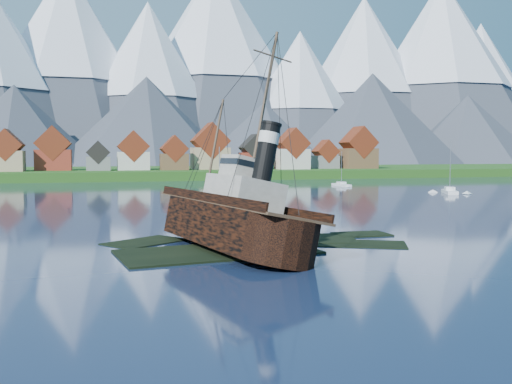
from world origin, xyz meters
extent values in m
plane|color=#172441|center=(0.00, 0.00, 0.00)|extent=(1400.00, 1400.00, 0.00)
cube|color=black|center=(-3.00, -2.00, -0.32)|extent=(19.08, 11.42, 1.00)
cube|color=black|center=(6.00, 4.00, -0.38)|extent=(15.15, 9.76, 1.00)
cube|color=black|center=(2.00, 9.00, -0.28)|extent=(11.45, 9.06, 1.00)
cube|color=black|center=(12.00, -1.00, -0.42)|extent=(10.27, 8.34, 1.00)
cube|color=black|center=(-9.00, 6.00, -0.40)|extent=(9.42, 8.68, 1.00)
cube|color=black|center=(15.00, 5.00, -0.35)|extent=(6.00, 4.00, 1.00)
cube|color=#204313|center=(0.00, 170.00, 0.00)|extent=(600.00, 80.00, 3.20)
cube|color=#3F3D38|center=(0.00, 132.00, 0.00)|extent=(600.00, 2.50, 2.00)
cube|color=tan|center=(-43.00, 150.00, 6.40)|extent=(10.50, 9.00, 6.80)
cube|color=maroon|center=(-43.00, 150.00, 11.69)|extent=(10.69, 9.18, 10.69)
cube|color=maroon|center=(-29.00, 156.00, 6.60)|extent=(12.00, 8.50, 7.20)
cube|color=maroon|center=(-29.00, 156.00, 12.36)|extent=(12.22, 8.67, 12.22)
cube|color=slate|center=(-14.00, 151.00, 5.40)|extent=(8.00, 7.00, 4.80)
cube|color=black|center=(-14.00, 151.00, 9.24)|extent=(8.15, 7.14, 8.15)
cube|color=beige|center=(-2.00, 154.00, 6.20)|extent=(11.00, 9.50, 6.40)
cube|color=maroon|center=(-2.00, 154.00, 11.38)|extent=(11.20, 9.69, 11.20)
cube|color=brown|center=(12.00, 150.00, 5.90)|extent=(9.50, 8.00, 5.80)
cube|color=maroon|center=(12.00, 150.00, 10.51)|extent=(9.67, 8.16, 9.67)
cube|color=tan|center=(26.00, 155.00, 7.00)|extent=(13.50, 10.00, 8.00)
cube|color=maroon|center=(26.00, 155.00, 13.43)|extent=(13.75, 10.20, 13.75)
cube|color=maroon|center=(42.00, 152.00, 6.10)|extent=(10.00, 8.50, 6.20)
cube|color=black|center=(42.00, 152.00, 11.00)|extent=(10.18, 8.67, 10.18)
cube|color=beige|center=(56.00, 149.00, 6.75)|extent=(11.50, 9.00, 7.50)
cube|color=maroon|center=(56.00, 149.00, 12.57)|extent=(11.71, 9.18, 11.71)
cube|color=slate|center=(71.00, 153.00, 5.50)|extent=(9.00, 7.50, 5.00)
cube|color=maroon|center=(71.00, 153.00, 9.62)|extent=(9.16, 7.65, 9.16)
cube|color=brown|center=(84.00, 151.00, 6.90)|extent=(12.50, 10.00, 7.80)
cube|color=maroon|center=(84.00, 151.00, 13.05)|extent=(12.73, 10.20, 12.73)
cone|color=#2D333D|center=(-40.00, 495.00, 88.00)|extent=(210.00, 210.00, 180.00)
cone|color=white|center=(-40.00, 495.00, 124.00)|extent=(130.20, 130.20, 108.00)
cone|color=#2D333D|center=(30.00, 470.00, 70.50)|extent=(170.00, 170.00, 145.00)
cone|color=white|center=(30.00, 470.00, 99.50)|extent=(105.40, 105.40, 87.00)
cone|color=#2D333D|center=(100.00, 515.00, 98.00)|extent=(240.00, 240.00, 200.00)
cone|color=white|center=(100.00, 515.00, 138.00)|extent=(148.80, 148.80, 120.00)
cone|color=#2D333D|center=(170.00, 460.00, 60.50)|extent=(150.00, 150.00, 125.00)
cone|color=white|center=(170.00, 460.00, 85.50)|extent=(93.00, 93.00, 75.00)
cone|color=#2D333D|center=(250.00, 490.00, 83.00)|extent=(200.00, 200.00, 170.00)
cone|color=white|center=(250.00, 490.00, 117.00)|extent=(124.00, 124.00, 102.00)
cone|color=#2D333D|center=(330.00, 475.00, 93.00)|extent=(230.00, 230.00, 190.00)
cone|color=white|center=(330.00, 475.00, 131.00)|extent=(142.60, 142.60, 114.00)
cone|color=#2D333D|center=(400.00, 505.00, 75.50)|extent=(180.00, 180.00, 155.00)
cone|color=white|center=(400.00, 505.00, 106.50)|extent=(111.60, 111.60, 93.00)
cone|color=#2D333D|center=(-70.00, 374.00, 27.00)|extent=(120.00, 120.00, 58.00)
cone|color=#2D333D|center=(20.00, 369.00, 31.00)|extent=(136.00, 136.00, 66.00)
cone|color=#2D333D|center=(110.00, 373.00, 23.00)|extent=(110.00, 110.00, 50.00)
cone|color=#2D333D|center=(200.00, 370.00, 35.50)|extent=(150.00, 150.00, 75.00)
cone|color=#2D333D|center=(290.00, 371.00, 28.00)|extent=(124.00, 124.00, 60.00)
cube|color=black|center=(-1.69, -0.04, 2.10)|extent=(6.49, 18.70, 3.90)
cone|color=black|center=(-1.69, 12.09, 2.10)|extent=(6.49, 6.49, 6.49)
cylinder|color=black|center=(-1.69, -9.39, 2.10)|extent=(6.49, 6.49, 3.90)
cube|color=#4C3826|center=(-1.69, -0.04, 4.14)|extent=(6.36, 24.67, 0.23)
cube|color=black|center=(-4.80, -0.04, 4.56)|extent=(0.19, 23.89, 0.83)
cube|color=black|center=(1.43, -0.04, 4.56)|extent=(0.19, 23.89, 0.83)
cube|color=#ADA89E|center=(-1.69, -1.43, 5.53)|extent=(4.82, 7.88, 2.78)
cube|color=#ADA89E|center=(-1.69, -0.50, 7.94)|extent=(3.34, 3.71, 2.04)
cylinder|color=black|center=(-1.69, -4.49, 9.52)|extent=(1.76, 1.76, 5.19)
cylinder|color=silver|center=(-1.69, -4.49, 10.82)|extent=(1.85, 1.85, 1.02)
cylinder|color=#473828|center=(-1.69, 7.38, 9.80)|extent=(0.26, 0.26, 11.13)
cylinder|color=#473828|center=(-1.69, -2.36, 14.99)|extent=(0.30, 0.30, 12.06)
cube|color=white|center=(62.83, 58.99, 0.11)|extent=(5.79, 9.21, 1.28)
cube|color=white|center=(62.83, 58.99, 1.12)|extent=(2.86, 3.14, 0.75)
cylinder|color=gray|center=(62.83, 58.99, 6.30)|extent=(0.15, 0.15, 11.10)
cube|color=white|center=(50.58, 91.27, 0.09)|extent=(2.26, 8.70, 1.04)
cube|color=white|center=(50.58, 91.27, 0.91)|extent=(1.93, 2.45, 0.61)
cylinder|color=gray|center=(50.58, 91.27, 5.12)|extent=(0.12, 0.12, 9.03)
cube|color=white|center=(5.30, 37.36, 0.09)|extent=(4.45, 9.21, 1.10)
cube|color=white|center=(5.30, 37.36, 0.96)|extent=(2.54, 2.92, 0.64)
cylinder|color=gray|center=(5.30, 37.36, 5.42)|extent=(0.13, 0.13, 9.55)
camera|label=1|loc=(-13.34, -53.38, 9.30)|focal=40.00mm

